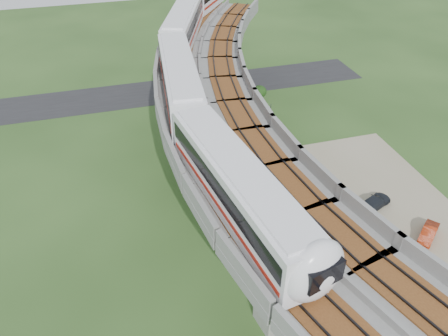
% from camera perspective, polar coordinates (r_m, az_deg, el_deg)
% --- Properties ---
extents(ground, '(160.00, 160.00, 0.00)m').
position_cam_1_polar(ground, '(40.62, -0.33, -8.06)').
color(ground, '#29451B').
rests_on(ground, ground).
extents(dirt_lot, '(18.00, 26.00, 0.04)m').
position_cam_1_polar(dirt_lot, '(44.25, 18.23, -5.86)').
color(dirt_lot, gray).
rests_on(dirt_lot, ground).
extents(asphalt_road, '(60.00, 8.00, 0.03)m').
position_cam_1_polar(asphalt_road, '(65.09, -7.68, 9.94)').
color(asphalt_road, '#232326').
rests_on(asphalt_road, ground).
extents(viaduct, '(19.58, 73.98, 11.40)m').
position_cam_1_polar(viaduct, '(36.01, 5.52, 3.60)').
color(viaduct, '#99968E').
rests_on(viaduct, ground).
extents(metro_train, '(18.23, 59.85, 3.64)m').
position_cam_1_polar(metro_train, '(44.96, -2.80, 15.18)').
color(metro_train, white).
rests_on(metro_train, ground).
extents(fence, '(3.87, 38.73, 1.50)m').
position_cam_1_polar(fence, '(43.10, 12.28, -4.65)').
color(fence, '#2D382D').
rests_on(fence, ground).
extents(tree_0, '(1.93, 1.93, 3.00)m').
position_cam_1_polar(tree_0, '(59.56, 4.65, 9.90)').
color(tree_0, '#382314').
rests_on(tree_0, ground).
extents(tree_1, '(2.85, 2.85, 3.85)m').
position_cam_1_polar(tree_1, '(54.38, 3.60, 7.80)').
color(tree_1, '#382314').
rests_on(tree_1, ground).
extents(tree_2, '(1.98, 1.98, 3.11)m').
position_cam_1_polar(tree_2, '(45.38, 5.79, 0.84)').
color(tree_2, '#382314').
rests_on(tree_2, ground).
extents(tree_3, '(1.96, 1.96, 2.46)m').
position_cam_1_polar(tree_3, '(41.68, 7.03, -4.04)').
color(tree_3, '#382314').
rests_on(tree_3, ground).
extents(tree_4, '(3.03, 3.03, 3.42)m').
position_cam_1_polar(tree_4, '(35.33, 14.83, -13.32)').
color(tree_4, '#382314').
rests_on(tree_4, ground).
extents(car_white, '(2.12, 3.94, 1.27)m').
position_cam_1_polar(car_white, '(41.03, 19.24, -8.79)').
color(car_white, silver).
rests_on(car_white, dirt_lot).
extents(car_red, '(3.31, 2.98, 1.09)m').
position_cam_1_polar(car_red, '(43.53, 25.15, -7.68)').
color(car_red, '#A82D0F').
rests_on(car_red, dirt_lot).
extents(car_dark, '(4.17, 2.98, 1.12)m').
position_cam_1_polar(car_dark, '(45.10, 19.14, -4.20)').
color(car_dark, black).
rests_on(car_dark, dirt_lot).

